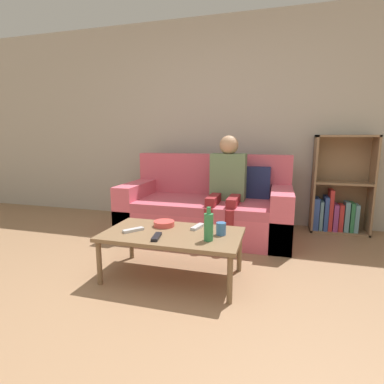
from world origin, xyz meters
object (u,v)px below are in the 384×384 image
at_px(couch, 207,209).
at_px(bookshelf, 338,196).
at_px(tv_remote_0, 133,230).
at_px(bottle, 209,226).
at_px(person_adult, 227,180).
at_px(snack_bowl, 164,224).
at_px(tv_remote_2, 157,237).
at_px(tv_remote_1, 198,227).
at_px(coffee_table, 172,237).
at_px(cup_near, 221,229).

distance_m(couch, bookshelf, 1.55).
distance_m(tv_remote_0, bottle, 0.63).
bearing_deg(person_adult, tv_remote_0, -115.13).
height_order(bookshelf, snack_bowl, bookshelf).
relative_size(tv_remote_2, bottle, 0.70).
bearing_deg(tv_remote_1, bottle, -48.53).
distance_m(person_adult, tv_remote_0, 1.30).
height_order(coffee_table, bottle, bottle).
distance_m(coffee_table, cup_near, 0.39).
relative_size(cup_near, bottle, 0.39).
xyz_separation_m(cup_near, snack_bowl, (-0.50, 0.09, -0.03)).
bearing_deg(snack_bowl, cup_near, -10.19).
distance_m(coffee_table, tv_remote_0, 0.32).
bearing_deg(couch, bottle, -76.59).
bearing_deg(tv_remote_0, cup_near, 46.93).
bearing_deg(tv_remote_1, bookshelf, 60.87).
xyz_separation_m(bookshelf, snack_bowl, (-1.60, -1.54, -0.03)).
distance_m(coffee_table, tv_remote_2, 0.18).
xyz_separation_m(tv_remote_0, tv_remote_2, (0.24, -0.10, 0.00)).
bearing_deg(bookshelf, tv_remote_0, -135.83).
xyz_separation_m(cup_near, tv_remote_0, (-0.69, -0.11, -0.04)).
distance_m(couch, person_adult, 0.44).
height_order(coffee_table, snack_bowl, snack_bowl).
bearing_deg(snack_bowl, bottle, -28.98).
bearing_deg(couch, cup_near, -71.89).
bearing_deg(coffee_table, cup_near, 7.42).
bearing_deg(bottle, snack_bowl, 151.02).
height_order(tv_remote_0, snack_bowl, snack_bowl).
bearing_deg(snack_bowl, bookshelf, 43.87).
distance_m(bookshelf, coffee_table, 2.23).
height_order(bookshelf, bottle, bookshelf).
relative_size(couch, coffee_table, 1.75).
height_order(person_adult, snack_bowl, person_adult).
bearing_deg(coffee_table, couch, 89.57).
bearing_deg(tv_remote_2, bookshelf, 40.31).
xyz_separation_m(tv_remote_2, snack_bowl, (-0.06, 0.30, 0.01)).
bearing_deg(tv_remote_1, snack_bowl, -162.90).
distance_m(bookshelf, tv_remote_1, 2.00).
height_order(couch, coffee_table, couch).
height_order(bookshelf, cup_near, bookshelf).
xyz_separation_m(tv_remote_1, bottle, (0.15, -0.27, 0.09)).
bearing_deg(cup_near, snack_bowl, 169.81).
distance_m(bookshelf, person_adult, 1.38).
xyz_separation_m(coffee_table, tv_remote_1, (0.16, 0.17, 0.05)).
xyz_separation_m(coffee_table, tv_remote_0, (-0.31, -0.06, 0.05)).
bearing_deg(person_adult, snack_bowl, -110.60).
xyz_separation_m(bookshelf, bottle, (-1.16, -1.78, 0.05)).
bearing_deg(tv_remote_2, tv_remote_0, 147.34).
distance_m(person_adult, bottle, 1.20).
distance_m(cup_near, tv_remote_1, 0.25).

